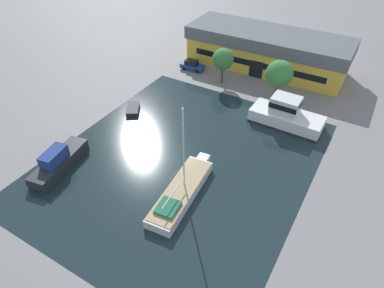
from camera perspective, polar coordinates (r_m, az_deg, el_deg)
ground_plane at (r=42.10m, az=-1.82°, el=-2.99°), size 440.00×440.00×0.00m
water_canal at (r=42.10m, az=-1.82°, el=-2.99°), size 29.61×35.04×0.01m
warehouse_building at (r=63.99m, az=12.39°, el=15.11°), size 28.31×10.03×6.38m
quay_tree_near_building at (r=56.79m, az=5.19°, el=13.90°), size 3.49×3.49×6.04m
quay_tree_by_water at (r=53.00m, az=14.33°, el=11.24°), size 4.08×4.08×6.59m
parked_car at (r=62.48m, az=0.03°, el=13.02°), size 4.32×2.05×1.75m
sailboat_moored at (r=37.67m, az=-1.74°, el=-7.89°), size 4.00×12.21×11.00m
motor_cruiser at (r=49.32m, az=15.41°, el=4.71°), size 10.06×4.20×4.16m
small_dinghy at (r=51.74m, az=-9.82°, el=5.78°), size 3.38×3.88×0.63m
cabin_boat at (r=43.59m, az=-21.39°, el=-2.71°), size 3.96×8.86×2.85m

